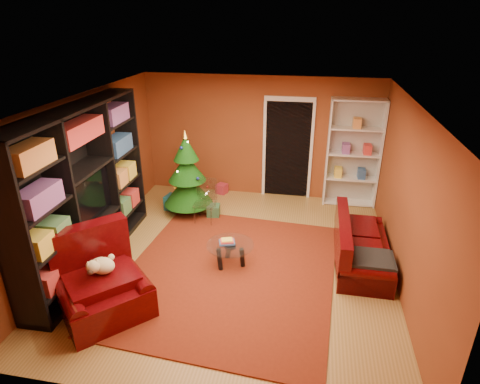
% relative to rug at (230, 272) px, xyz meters
% --- Properties ---
extents(floor, '(5.00, 5.50, 0.05)m').
position_rel_rug_xyz_m(floor, '(0.02, 0.39, -0.04)').
color(floor, olive).
rests_on(floor, ground).
extents(ceiling, '(5.00, 5.50, 0.05)m').
position_rel_rug_xyz_m(ceiling, '(0.02, 0.39, 2.61)').
color(ceiling, silver).
rests_on(ceiling, wall_back).
extents(wall_back, '(5.00, 0.05, 2.60)m').
position_rel_rug_xyz_m(wall_back, '(0.02, 3.16, 1.29)').
color(wall_back, brown).
rests_on(wall_back, ground).
extents(wall_left, '(0.05, 5.50, 2.60)m').
position_rel_rug_xyz_m(wall_left, '(-2.51, 0.39, 1.29)').
color(wall_left, brown).
rests_on(wall_left, ground).
extents(wall_right, '(0.05, 5.50, 2.60)m').
position_rel_rug_xyz_m(wall_right, '(2.54, 0.39, 1.29)').
color(wall_right, brown).
rests_on(wall_right, ground).
extents(doorway, '(1.06, 0.60, 2.16)m').
position_rel_rug_xyz_m(doorway, '(0.62, 3.12, 1.04)').
color(doorway, black).
rests_on(doorway, floor).
extents(rug, '(3.41, 3.91, 0.02)m').
position_rel_rug_xyz_m(rug, '(0.00, 0.00, 0.00)').
color(rug, maroon).
rests_on(rug, floor).
extents(media_unit, '(0.58, 3.30, 2.52)m').
position_rel_rug_xyz_m(media_unit, '(-2.26, -0.04, 1.25)').
color(media_unit, black).
rests_on(media_unit, floor).
extents(christmas_tree, '(1.28, 1.28, 1.74)m').
position_rel_rug_xyz_m(christmas_tree, '(-1.25, 1.92, 0.83)').
color(christmas_tree, '#0D420B').
rests_on(christmas_tree, floor).
extents(gift_box_teal, '(0.35, 0.35, 0.30)m').
position_rel_rug_xyz_m(gift_box_teal, '(-1.62, 2.01, 0.14)').
color(gift_box_teal, '#135B70').
rests_on(gift_box_teal, floor).
extents(gift_box_green, '(0.27, 0.27, 0.25)m').
position_rel_rug_xyz_m(gift_box_green, '(-0.71, 1.83, 0.11)').
color(gift_box_green, '#2A5D39').
rests_on(gift_box_green, floor).
extents(gift_box_red, '(0.28, 0.28, 0.22)m').
position_rel_rug_xyz_m(gift_box_red, '(-0.81, 2.98, 0.10)').
color(gift_box_red, '#A3273A').
rests_on(gift_box_red, floor).
extents(white_bookshelf, '(1.06, 0.40, 2.29)m').
position_rel_rug_xyz_m(white_bookshelf, '(1.97, 2.96, 1.10)').
color(white_bookshelf, white).
rests_on(white_bookshelf, floor).
extents(armchair, '(1.67, 1.67, 0.92)m').
position_rel_rug_xyz_m(armchair, '(-1.48, -1.17, 0.45)').
color(armchair, '#370306').
rests_on(armchair, rug).
extents(dog, '(0.49, 0.50, 0.30)m').
position_rel_rug_xyz_m(dog, '(-1.48, -1.10, 0.68)').
color(dog, beige).
rests_on(dog, armchair).
extents(sofa, '(0.82, 1.80, 0.77)m').
position_rel_rug_xyz_m(sofa, '(2.04, 0.68, 0.37)').
color(sofa, '#370306').
rests_on(sofa, rug).
extents(coffee_table, '(0.95, 0.95, 0.47)m').
position_rel_rug_xyz_m(coffee_table, '(-0.03, 0.22, 0.19)').
color(coffee_table, gray).
rests_on(coffee_table, rug).
extents(acrylic_chair, '(0.40, 0.44, 0.77)m').
position_rel_rug_xyz_m(acrylic_chair, '(-0.81, 1.58, 0.38)').
color(acrylic_chair, '#66605B').
rests_on(acrylic_chair, rug).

